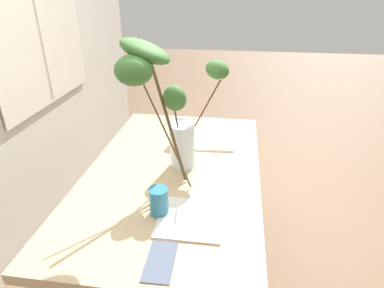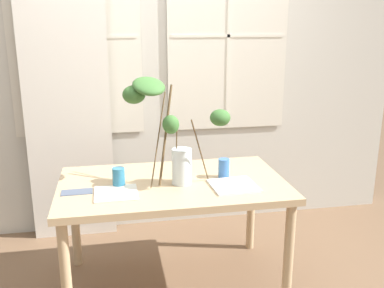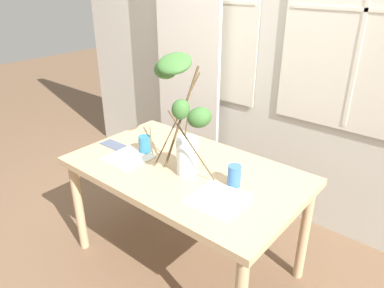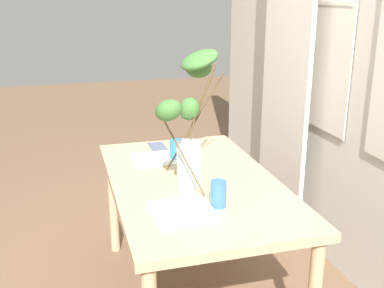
% 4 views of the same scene
% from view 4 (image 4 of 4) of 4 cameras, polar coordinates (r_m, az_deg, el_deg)
% --- Properties ---
extents(back_wall_with_windows, '(4.22, 0.14, 2.79)m').
position_cam_4_polar(back_wall_with_windows, '(2.77, 21.42, 11.17)').
color(back_wall_with_windows, beige).
rests_on(back_wall_with_windows, ground).
extents(curtain_sheer_side, '(0.66, 0.03, 2.47)m').
position_cam_4_polar(curtain_sheer_side, '(3.29, 11.36, 9.95)').
color(curtain_sheer_side, silver).
rests_on(curtain_sheer_side, ground).
extents(dining_table, '(1.44, 0.85, 0.73)m').
position_cam_4_polar(dining_table, '(2.52, 0.20, -6.02)').
color(dining_table, tan).
rests_on(dining_table, ground).
extents(vase_with_branches, '(0.66, 0.49, 0.69)m').
position_cam_4_polar(vase_with_branches, '(2.39, -0.04, 4.10)').
color(vase_with_branches, silver).
rests_on(vase_with_branches, dining_table).
extents(drinking_glass_blue_left, '(0.08, 0.08, 0.12)m').
position_cam_4_polar(drinking_glass_blue_left, '(2.77, -1.91, -0.67)').
color(drinking_glass_blue_left, teal).
rests_on(drinking_glass_blue_left, dining_table).
extents(drinking_glass_blue_right, '(0.07, 0.07, 0.13)m').
position_cam_4_polar(drinking_glass_blue_right, '(2.16, 3.21, -6.04)').
color(drinking_glass_blue_right, '#386BAD').
rests_on(drinking_glass_blue_right, dining_table).
extents(plate_square_left, '(0.26, 0.26, 0.01)m').
position_cam_4_polar(plate_square_left, '(2.78, -4.60, -1.82)').
color(plate_square_left, silver).
rests_on(plate_square_left, dining_table).
extents(plate_square_right, '(0.29, 0.29, 0.01)m').
position_cam_4_polar(plate_square_right, '(2.13, -1.13, -8.15)').
color(plate_square_right, white).
rests_on(plate_square_right, dining_table).
extents(napkin_folded, '(0.19, 0.10, 0.00)m').
position_cam_4_polar(napkin_folded, '(3.01, -4.18, -0.31)').
color(napkin_folded, '#4C566B').
rests_on(napkin_folded, dining_table).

